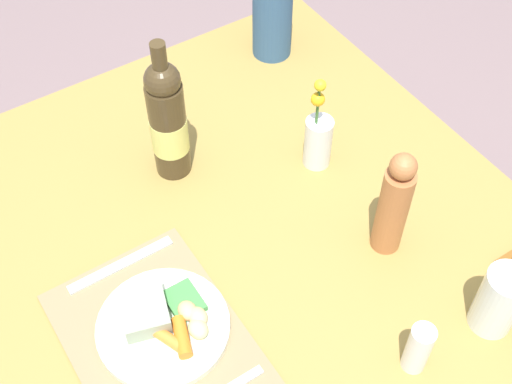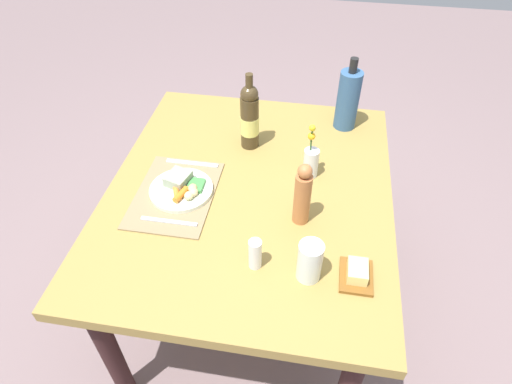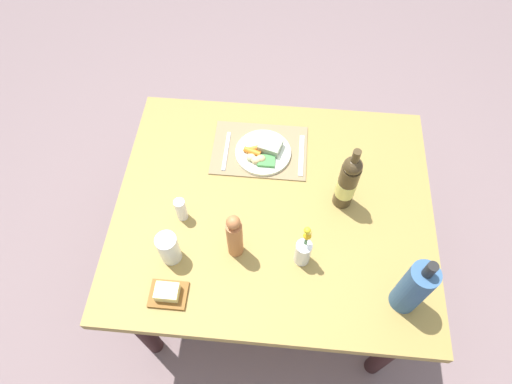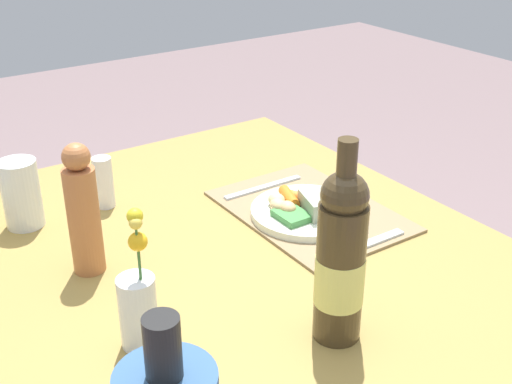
{
  "view_description": "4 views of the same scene",
  "coord_description": "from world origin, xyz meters",
  "px_view_note": "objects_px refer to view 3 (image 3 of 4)",
  "views": [
    {
      "loc": [
        0.63,
        -0.42,
        1.79
      ],
      "look_at": [
        -0.1,
        0.05,
        0.73
      ],
      "focal_mm": 48.27,
      "sensor_mm": 36.0,
      "label": 1
    },
    {
      "loc": [
        1.16,
        0.22,
        1.81
      ],
      "look_at": [
        0.05,
        0.03,
        0.75
      ],
      "focal_mm": 30.63,
      "sensor_mm": 36.0,
      "label": 2
    },
    {
      "loc": [
        -0.01,
        0.85,
        2.19
      ],
      "look_at": [
        0.07,
        -0.01,
        0.79
      ],
      "focal_mm": 30.75,
      "sensor_mm": 36.0,
      "label": 3
    },
    {
      "loc": [
        -0.88,
        0.52,
        1.36
      ],
      "look_at": [
        0.02,
        -0.09,
        0.83
      ],
      "focal_mm": 46.64,
      "sensor_mm": 36.0,
      "label": 4
    }
  ],
  "objects_px": {
    "dinner_plate": "(264,152)",
    "flower_vase": "(303,251)",
    "salt_shaker": "(181,209)",
    "wine_bottle": "(348,182)",
    "pepper_mill": "(235,236)",
    "fork": "(301,155)",
    "cooler_bottle": "(414,288)",
    "dining_table": "(273,216)",
    "water_tumbler": "(169,249)",
    "butter_dish": "(168,293)",
    "knife": "(226,151)"
  },
  "relations": [
    {
      "from": "dinner_plate",
      "to": "flower_vase",
      "type": "distance_m",
      "value": 0.49
    },
    {
      "from": "salt_shaker",
      "to": "wine_bottle",
      "type": "xyz_separation_m",
      "value": [
        -0.61,
        -0.12,
        0.08
      ]
    },
    {
      "from": "pepper_mill",
      "to": "wine_bottle",
      "type": "relative_size",
      "value": 0.75
    },
    {
      "from": "wine_bottle",
      "to": "dinner_plate",
      "type": "bearing_deg",
      "value": -31.09
    },
    {
      "from": "pepper_mill",
      "to": "fork",
      "type": "bearing_deg",
      "value": -116.55
    },
    {
      "from": "cooler_bottle",
      "to": "pepper_mill",
      "type": "xyz_separation_m",
      "value": [
        0.59,
        -0.14,
        -0.02
      ]
    },
    {
      "from": "dining_table",
      "to": "salt_shaker",
      "type": "xyz_separation_m",
      "value": [
        0.34,
        0.08,
        0.14
      ]
    },
    {
      "from": "dinner_plate",
      "to": "wine_bottle",
      "type": "height_order",
      "value": "wine_bottle"
    },
    {
      "from": "water_tumbler",
      "to": "dining_table",
      "type": "bearing_deg",
      "value": -145.41
    },
    {
      "from": "dining_table",
      "to": "salt_shaker",
      "type": "distance_m",
      "value": 0.38
    },
    {
      "from": "fork",
      "to": "butter_dish",
      "type": "bearing_deg",
      "value": 55.38
    },
    {
      "from": "salt_shaker",
      "to": "cooler_bottle",
      "type": "bearing_deg",
      "value": 162.4
    },
    {
      "from": "flower_vase",
      "to": "butter_dish",
      "type": "bearing_deg",
      "value": 21.26
    },
    {
      "from": "fork",
      "to": "cooler_bottle",
      "type": "relative_size",
      "value": 0.66
    },
    {
      "from": "fork",
      "to": "flower_vase",
      "type": "bearing_deg",
      "value": 92.06
    },
    {
      "from": "wine_bottle",
      "to": "dining_table",
      "type": "bearing_deg",
      "value": 9.73
    },
    {
      "from": "dinner_plate",
      "to": "cooler_bottle",
      "type": "distance_m",
      "value": 0.79
    },
    {
      "from": "cooler_bottle",
      "to": "wine_bottle",
      "type": "height_order",
      "value": "wine_bottle"
    },
    {
      "from": "dinner_plate",
      "to": "butter_dish",
      "type": "height_order",
      "value": "dinner_plate"
    },
    {
      "from": "knife",
      "to": "dining_table",
      "type": "bearing_deg",
      "value": 132.26
    },
    {
      "from": "cooler_bottle",
      "to": "flower_vase",
      "type": "height_order",
      "value": "cooler_bottle"
    },
    {
      "from": "salt_shaker",
      "to": "flower_vase",
      "type": "relative_size",
      "value": 0.49
    },
    {
      "from": "salt_shaker",
      "to": "pepper_mill",
      "type": "distance_m",
      "value": 0.26
    },
    {
      "from": "flower_vase",
      "to": "dining_table",
      "type": "bearing_deg",
      "value": -61.62
    },
    {
      "from": "dining_table",
      "to": "flower_vase",
      "type": "height_order",
      "value": "flower_vase"
    },
    {
      "from": "dining_table",
      "to": "butter_dish",
      "type": "distance_m",
      "value": 0.53
    },
    {
      "from": "dining_table",
      "to": "wine_bottle",
      "type": "bearing_deg",
      "value": -170.27
    },
    {
      "from": "dining_table",
      "to": "knife",
      "type": "height_order",
      "value": "knife"
    },
    {
      "from": "water_tumbler",
      "to": "wine_bottle",
      "type": "relative_size",
      "value": 0.43
    },
    {
      "from": "dining_table",
      "to": "cooler_bottle",
      "type": "relative_size",
      "value": 3.9
    },
    {
      "from": "dining_table",
      "to": "pepper_mill",
      "type": "relative_size",
      "value": 5.07
    },
    {
      "from": "dining_table",
      "to": "knife",
      "type": "xyz_separation_m",
      "value": [
        0.22,
        -0.24,
        0.1
      ]
    },
    {
      "from": "knife",
      "to": "cooler_bottle",
      "type": "height_order",
      "value": "cooler_bottle"
    },
    {
      "from": "fork",
      "to": "pepper_mill",
      "type": "distance_m",
      "value": 0.51
    },
    {
      "from": "dinner_plate",
      "to": "cooler_bottle",
      "type": "bearing_deg",
      "value": 132.43
    },
    {
      "from": "knife",
      "to": "butter_dish",
      "type": "distance_m",
      "value": 0.64
    },
    {
      "from": "cooler_bottle",
      "to": "pepper_mill",
      "type": "distance_m",
      "value": 0.61
    },
    {
      "from": "salt_shaker",
      "to": "pepper_mill",
      "type": "bearing_deg",
      "value": 151.02
    },
    {
      "from": "fork",
      "to": "butter_dish",
      "type": "distance_m",
      "value": 0.77
    },
    {
      "from": "salt_shaker",
      "to": "wine_bottle",
      "type": "height_order",
      "value": "wine_bottle"
    },
    {
      "from": "dining_table",
      "to": "dinner_plate",
      "type": "xyz_separation_m",
      "value": [
        0.06,
        -0.24,
        0.11
      ]
    },
    {
      "from": "pepper_mill",
      "to": "cooler_bottle",
      "type": "bearing_deg",
      "value": 167.04
    },
    {
      "from": "water_tumbler",
      "to": "flower_vase",
      "type": "bearing_deg",
      "value": -176.12
    },
    {
      "from": "salt_shaker",
      "to": "flower_vase",
      "type": "xyz_separation_m",
      "value": [
        -0.46,
        0.13,
        0.02
      ]
    },
    {
      "from": "cooler_bottle",
      "to": "knife",
      "type": "bearing_deg",
      "value": -40.16
    },
    {
      "from": "salt_shaker",
      "to": "flower_vase",
      "type": "distance_m",
      "value": 0.48
    },
    {
      "from": "dining_table",
      "to": "cooler_bottle",
      "type": "height_order",
      "value": "cooler_bottle"
    },
    {
      "from": "salt_shaker",
      "to": "butter_dish",
      "type": "relative_size",
      "value": 0.85
    },
    {
      "from": "salt_shaker",
      "to": "wine_bottle",
      "type": "distance_m",
      "value": 0.62
    },
    {
      "from": "wine_bottle",
      "to": "water_tumbler",
      "type": "bearing_deg",
      "value": 25.15
    }
  ]
}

